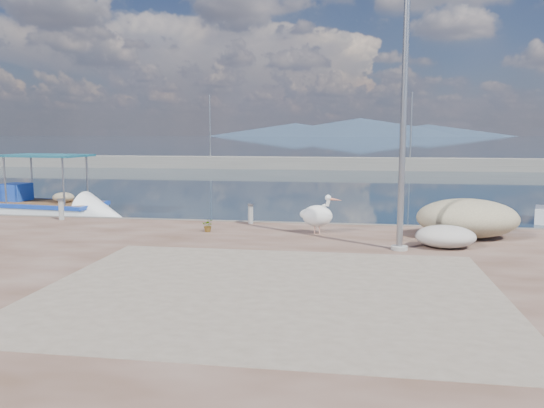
{
  "coord_description": "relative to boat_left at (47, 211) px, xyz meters",
  "views": [
    {
      "loc": [
        2.59,
        -13.02,
        3.58
      ],
      "look_at": [
        0.0,
        3.8,
        1.3
      ],
      "focal_mm": 35.0,
      "sensor_mm": 36.0,
      "label": 1
    }
  ],
  "objects": [
    {
      "name": "ground",
      "position": [
        10.46,
        -7.87,
        -0.24
      ],
      "size": [
        1400.0,
        1400.0,
        0.0
      ],
      "primitive_type": "plane",
      "color": "#162635",
      "rests_on": "ground"
    },
    {
      "name": "quay",
      "position": [
        10.46,
        -13.87,
        0.01
      ],
      "size": [
        44.0,
        22.0,
        0.5
      ],
      "primitive_type": "cube",
      "color": "#4B2F20",
      "rests_on": "ground"
    },
    {
      "name": "quay_patch",
      "position": [
        11.46,
        -10.87,
        0.26
      ],
      "size": [
        9.0,
        7.0,
        0.01
      ],
      "primitive_type": "cube",
      "color": "gray",
      "rests_on": "quay"
    },
    {
      "name": "breakwater",
      "position": [
        10.46,
        32.13,
        0.36
      ],
      "size": [
        120.0,
        2.2,
        7.5
      ],
      "color": "gray",
      "rests_on": "ground"
    },
    {
      "name": "mountains",
      "position": [
        14.85,
        642.13,
        9.26
      ],
      "size": [
        370.0,
        280.0,
        22.0
      ],
      "color": "#28384C",
      "rests_on": "ground"
    },
    {
      "name": "boat_left",
      "position": [
        0.0,
        0.0,
        0.0
      ],
      "size": [
        6.7,
        2.87,
        3.13
      ],
      "rotation": [
        0.0,
        0.0,
        -0.12
      ],
      "color": "white",
      "rests_on": "ground"
    },
    {
      "name": "pelican",
      "position": [
        12.0,
        -4.77,
        0.83
      ],
      "size": [
        1.28,
        0.72,
        1.22
      ],
      "rotation": [
        0.0,
        0.0,
        -0.17
      ],
      "color": "tan",
      "rests_on": "quay"
    },
    {
      "name": "lamp_post",
      "position": [
        14.3,
        -6.69,
        3.55
      ],
      "size": [
        0.44,
        0.96,
        7.0
      ],
      "color": "gray",
      "rests_on": "quay"
    },
    {
      "name": "bollard_near",
      "position": [
        9.6,
        -3.27,
        0.63
      ],
      "size": [
        0.23,
        0.23,
        0.68
      ],
      "color": "gray",
      "rests_on": "quay"
    },
    {
      "name": "bollard_far",
      "position": [
        2.74,
        -3.52,
        0.66
      ],
      "size": [
        0.25,
        0.25,
        0.75
      ],
      "color": "gray",
      "rests_on": "quay"
    },
    {
      "name": "potted_plant",
      "position": [
        8.57,
        -4.97,
        0.46
      ],
      "size": [
        0.43,
        0.39,
        0.41
      ],
      "primitive_type": "imported",
      "rotation": [
        0.0,
        0.0,
        0.21
      ],
      "color": "#33722D",
      "rests_on": "quay"
    },
    {
      "name": "net_pile_d",
      "position": [
        15.55,
        -6.24,
        0.56
      ],
      "size": [
        1.62,
        1.21,
        0.61
      ],
      "primitive_type": "ellipsoid",
      "color": "#BDB6AF",
      "rests_on": "quay"
    },
    {
      "name": "net_pile_c",
      "position": [
        16.42,
        -4.69,
        0.83
      ],
      "size": [
        2.95,
        2.11,
        1.16
      ],
      "primitive_type": "ellipsoid",
      "color": "#C6BA93",
      "rests_on": "quay"
    }
  ]
}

